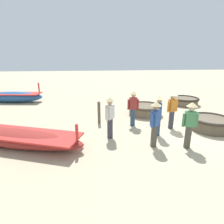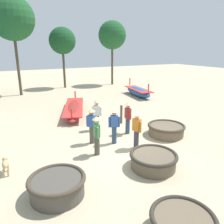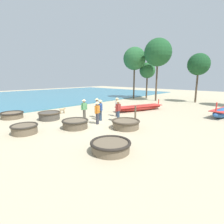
# 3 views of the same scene
# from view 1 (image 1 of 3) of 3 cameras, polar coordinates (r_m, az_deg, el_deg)

# --- Properties ---
(ground_plane) EXTENTS (80.00, 80.00, 0.00)m
(ground_plane) POSITION_cam_1_polar(r_m,az_deg,el_deg) (8.12, 22.45, -6.48)
(ground_plane) COLOR #BCAD8C
(coracle_nearest) EXTENTS (1.77, 1.77, 0.58)m
(coracle_nearest) POSITION_cam_1_polar(r_m,az_deg,el_deg) (8.96, 29.46, -3.10)
(coracle_nearest) COLOR brown
(coracle_nearest) RESTS_ON ground
(coracle_center) EXTENTS (1.87, 1.87, 0.50)m
(coracle_center) POSITION_cam_1_polar(r_m,az_deg,el_deg) (13.08, 22.56, 3.46)
(coracle_center) COLOR brown
(coracle_center) RESTS_ON ground
(coracle_weathered) EXTENTS (1.88, 1.88, 0.57)m
(coracle_weathered) POSITION_cam_1_polar(r_m,az_deg,el_deg) (10.09, 10.65, 0.95)
(coracle_weathered) COLOR brown
(coracle_weathered) RESTS_ON ground
(long_boat_blue_hull) EXTENTS (1.66, 4.29, 1.41)m
(long_boat_blue_hull) POSITION_cam_1_polar(r_m,az_deg,el_deg) (14.62, -29.44, 4.39)
(long_boat_blue_hull) COLOR #285693
(long_boat_blue_hull) RESTS_ON ground
(long_boat_red_hull) EXTENTS (2.98, 5.59, 1.03)m
(long_boat_red_hull) POSITION_cam_1_polar(r_m,az_deg,el_deg) (7.43, -29.56, -7.13)
(long_boat_red_hull) COLOR maroon
(long_boat_red_hull) RESTS_ON ground
(fisherman_by_coracle) EXTENTS (0.36, 0.52, 1.67)m
(fisherman_by_coracle) POSITION_cam_1_polar(r_m,az_deg,el_deg) (6.60, 24.07, -3.11)
(fisherman_by_coracle) COLOR #4C473D
(fisherman_by_coracle) RESTS_ON ground
(fisherman_standing_right) EXTENTS (0.36, 0.52, 1.67)m
(fisherman_standing_right) POSITION_cam_1_polar(r_m,az_deg,el_deg) (8.19, 19.13, 1.19)
(fisherman_standing_right) COLOR #383842
(fisherman_standing_right) RESTS_ON ground
(fisherman_with_hat) EXTENTS (0.36, 0.53, 1.67)m
(fisherman_with_hat) POSITION_cam_1_polar(r_m,az_deg,el_deg) (8.13, 6.91, 1.91)
(fisherman_with_hat) COLOR #2D425B
(fisherman_with_hat) RESTS_ON ground
(fisherman_standing_left) EXTENTS (0.50, 0.36, 1.67)m
(fisherman_standing_left) POSITION_cam_1_polar(r_m,az_deg,el_deg) (7.28, 14.94, -0.36)
(fisherman_standing_left) COLOR #2D425B
(fisherman_standing_left) RESTS_ON ground
(fisherman_crouching) EXTENTS (0.39, 0.41, 1.67)m
(fisherman_crouching) POSITION_cam_1_polar(r_m,az_deg,el_deg) (6.31, 13.88, -3.00)
(fisherman_crouching) COLOR #4C473D
(fisherman_crouching) RESTS_ON ground
(fisherman_hauling) EXTENTS (0.44, 0.38, 1.67)m
(fisherman_hauling) POSITION_cam_1_polar(r_m,az_deg,el_deg) (6.79, -0.67, -1.03)
(fisherman_hauling) COLOR #383842
(fisherman_hauling) RESTS_ON ground
(mooring_post_inland) EXTENTS (0.14, 0.14, 1.09)m
(mooring_post_inland) POSITION_cam_1_polar(r_m,az_deg,el_deg) (8.50, -4.26, -0.23)
(mooring_post_inland) COLOR brown
(mooring_post_inland) RESTS_ON ground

